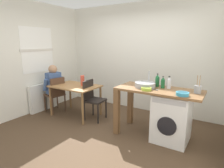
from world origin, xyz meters
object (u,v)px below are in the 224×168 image
Objects in this scene: utensil_crock at (198,89)px; washing_machine at (172,118)px; chair_person_seat at (56,93)px; vase at (83,80)px; bottle_tall_green at (157,81)px; dining_table at (75,89)px; mixing_bowl at (146,89)px; seated_person at (52,85)px; bottle_squat_brown at (163,83)px; colander at (182,94)px; bottle_clear_small at (169,83)px; chair_opposite at (92,97)px.

washing_machine is at bearing -171.90° from utensil_crock.
vase reaches higher than chair_person_seat.
vase is at bearing -177.34° from bottle_tall_green.
dining_table is 6.05× the size of mixing_bowl.
seated_person is at bearing -178.37° from washing_machine.
bottle_squat_brown reaches higher than colander.
colander reaches higher than washing_machine.
utensil_crock reaches higher than vase.
chair_person_seat reaches higher than dining_table.
bottle_tall_green reaches higher than washing_machine.
bottle_squat_brown is 0.37m from mixing_bowl.
chair_person_seat is at bearing -174.59° from bottle_clear_small.
utensil_crock is at bearing 17.61° from mixing_bowl.
utensil_crock is 1.50× the size of colander.
seated_person is at bearing -88.31° from chair_opposite.
chair_person_seat is at bearing -85.81° from chair_opposite.
dining_table is 1.28× the size of washing_machine.
chair_person_seat reaches higher than washing_machine.
bottle_squat_brown is (2.76, 0.19, 0.35)m from seated_person.
dining_table is 1.22× the size of chair_person_seat.
bottle_tall_green is at bearing 169.82° from utensil_crock.
chair_person_seat is (-0.55, -0.11, -0.14)m from dining_table.
mixing_bowl reaches higher than chair_person_seat.
dining_table is at bearing -89.25° from chair_opposite.
chair_opposite is at bearing 178.60° from washing_machine.
utensil_crock is (0.49, -0.09, -0.03)m from bottle_clear_small.
vase is (-1.77, -0.08, -0.17)m from bottle_tall_green.
vase is (-2.50, 0.05, -0.13)m from utensil_crock.
mixing_bowl reaches higher than dining_table.
washing_machine is 3.93× the size of bottle_squat_brown.
utensil_crock is at bearing 8.10° from washing_machine.
bottle_tall_green is at bearing -74.12° from seated_person.
seated_person reaches higher than bottle_squat_brown.
colander reaches higher than mixing_bowl.
bottle_tall_green is 1.36× the size of mixing_bowl.
bottle_clear_small is at bearing 1.22° from vase.
colander is 0.82× the size of vase.
bottle_squat_brown reaches higher than mixing_bowl.
utensil_crock is at bearing 1.13° from dining_table.
seated_person is at bearing -173.14° from dining_table.
bottle_squat_brown is 0.73× the size of utensil_crock.
vase is at bearing -104.28° from chair_opposite.
bottle_squat_brown is at bearing -75.04° from chair_person_seat.
washing_machine is (2.99, 0.08, -0.24)m from seated_person.
utensil_crock is 1.23× the size of vase.
dining_table is 2.09m from bottle_squat_brown.
mixing_bowl is at bearing 75.55° from chair_opposite.
dining_table is 0.71m from seated_person.
mixing_bowl is 0.61m from colander.
dining_table is 4.45× the size of bottle_tall_green.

